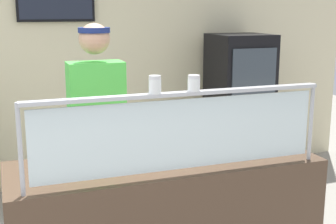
{
  "coord_description": "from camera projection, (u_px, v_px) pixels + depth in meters",
  "views": [
    {
      "loc": [
        0.03,
        -2.22,
        1.85
      ],
      "look_at": [
        0.97,
        0.36,
        1.25
      ],
      "focal_mm": 49.98,
      "sensor_mm": 36.0,
      "label": 1
    }
  ],
  "objects": [
    {
      "name": "drink_fridge",
      "position": [
        239.0,
        107.0,
        5.13
      ],
      "size": [
        0.6,
        0.61,
        1.59
      ],
      "color": "black",
      "rests_on": "ground"
    },
    {
      "name": "pepper_flake_shaker",
      "position": [
        194.0,
        84.0,
        2.5
      ],
      "size": [
        0.07,
        0.07,
        0.09
      ],
      "color": "white",
      "rests_on": "sneeze_guard"
    },
    {
      "name": "worker_figure",
      "position": [
        98.0,
        132.0,
        3.27
      ],
      "size": [
        0.41,
        0.5,
        1.76
      ],
      "color": "#23232D",
      "rests_on": "ground"
    },
    {
      "name": "pizza_tray",
      "position": [
        130.0,
        158.0,
        2.84
      ],
      "size": [
        0.46,
        0.46,
        0.04
      ],
      "color": "#9EA0A8",
      "rests_on": "serving_counter"
    },
    {
      "name": "sneeze_guard",
      "position": [
        182.0,
        124.0,
        2.52
      ],
      "size": [
        1.7,
        0.06,
        0.47
      ],
      "color": "#B2B5BC",
      "rests_on": "serving_counter"
    },
    {
      "name": "shop_rear_unit",
      "position": [
        89.0,
        57.0,
        4.9
      ],
      "size": [
        6.28,
        0.13,
        2.7
      ],
      "color": "beige",
      "rests_on": "ground"
    },
    {
      "name": "pizza_server",
      "position": [
        128.0,
        156.0,
        2.81
      ],
      "size": [
        0.12,
        0.29,
        0.01
      ],
      "primitive_type": "cube",
      "rotation": [
        0.0,
        0.0,
        -0.16
      ],
      "color": "#ADAFB7",
      "rests_on": "pizza_tray"
    },
    {
      "name": "parmesan_shaker",
      "position": [
        155.0,
        86.0,
        2.43
      ],
      "size": [
        0.07,
        0.07,
        0.09
      ],
      "color": "white",
      "rests_on": "sneeze_guard"
    }
  ]
}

